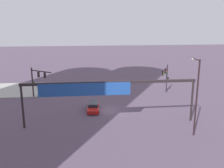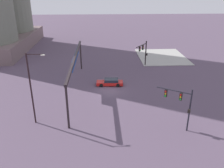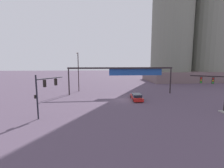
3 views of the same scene
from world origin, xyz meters
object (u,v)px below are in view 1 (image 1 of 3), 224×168
Objects in this scene: traffic_signal_opposite_side at (37,78)px; sedan_car_approaching at (93,107)px; streetlamp_curved_arm at (196,93)px; traffic_signal_near_corner at (166,75)px.

traffic_signal_opposite_side reaches higher than sedan_car_approaching.
streetlamp_curved_arm reaches higher than sedan_car_approaching.
traffic_signal_opposite_side is at bearing 51.98° from streetlamp_curved_arm.
sedan_car_approaching is (14.16, 7.93, -3.16)m from traffic_signal_near_corner.
traffic_signal_opposite_side is 12.86m from sedan_car_approaching.
traffic_signal_near_corner is 18.23m from streetlamp_curved_arm.
traffic_signal_near_corner is 24.02m from traffic_signal_opposite_side.
sedan_car_approaching is at bearing 50.93° from streetlamp_curved_arm.
sedan_car_approaching is (-9.86, 7.65, -3.12)m from traffic_signal_opposite_side.
streetlamp_curved_arm is 16.35m from sedan_car_approaching.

